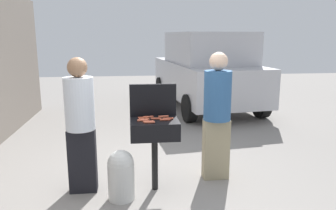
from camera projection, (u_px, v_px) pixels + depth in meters
ground_plane at (150, 190)px, 4.23m from camera, size 24.00×24.00×0.00m
bbq_grill at (155, 131)px, 4.09m from camera, size 0.60×0.44×0.92m
grill_lid_open at (153, 100)px, 4.23m from camera, size 0.60×0.05×0.42m
hot_dog_0 at (168, 119)px, 4.09m from camera, size 0.13×0.03×0.03m
hot_dog_1 at (150, 122)px, 3.91m from camera, size 0.13×0.03×0.03m
hot_dog_2 at (148, 117)px, 4.17m from camera, size 0.13×0.04×0.03m
hot_dog_3 at (165, 120)px, 4.03m from camera, size 0.13×0.03×0.03m
hot_dog_4 at (148, 122)px, 3.95m from camera, size 0.13×0.03×0.03m
hot_dog_5 at (143, 120)px, 4.01m from camera, size 0.13×0.04×0.03m
hot_dog_6 at (163, 116)px, 4.20m from camera, size 0.13×0.04×0.03m
hot_dog_7 at (144, 119)px, 4.05m from camera, size 0.13×0.04×0.03m
hot_dog_8 at (156, 119)px, 4.09m from camera, size 0.13×0.04×0.03m
hot_dog_9 at (143, 118)px, 4.13m from camera, size 0.13×0.03×0.03m
propane_tank at (121, 174)px, 3.93m from camera, size 0.32×0.32×0.62m
person_left at (80, 121)px, 4.02m from camera, size 0.36×0.36×1.70m
person_right at (217, 112)px, 4.40m from camera, size 0.37×0.37×1.74m
parked_minivan at (206, 70)px, 8.91m from camera, size 2.43×4.59×2.02m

